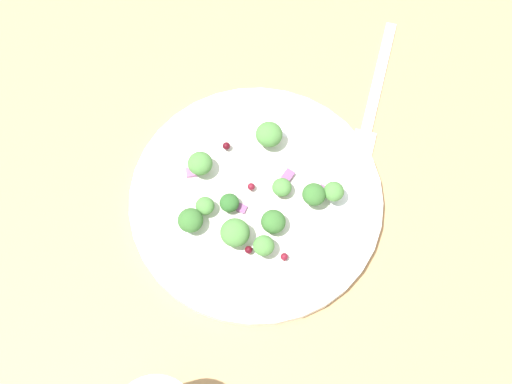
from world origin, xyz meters
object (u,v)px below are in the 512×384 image
broccoli_floret_0 (273,222)px  broccoli_floret_2 (269,135)px  fork (374,97)px  broccoli_floret_1 (282,188)px  plate (256,199)px

broccoli_floret_0 → broccoli_floret_2: size_ratio=0.88×
broccoli_floret_2 → fork: 13.87cm
broccoli_floret_0 → broccoli_floret_1: (3.33, -2.14, -0.22)cm
broccoli_floret_2 → fork: broccoli_floret_2 is taller
broccoli_floret_1 → broccoli_floret_2: 6.04cm
plate → broccoli_floret_1: size_ratio=12.94×
plate → broccoli_floret_1: bearing=-97.6°
broccoli_floret_0 → fork: bearing=-55.8°
plate → broccoli_floret_0: 4.17cm
plate → broccoli_floret_2: broccoli_floret_2 is taller
broccoli_floret_0 → fork: (11.12, -16.40, -2.49)cm
broccoli_floret_0 → plate: bearing=8.4°
broccoli_floret_2 → fork: bearing=-82.3°
broccoli_floret_0 → broccoli_floret_1: broccoli_floret_0 is taller
broccoli_floret_2 → broccoli_floret_1: bearing=172.4°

